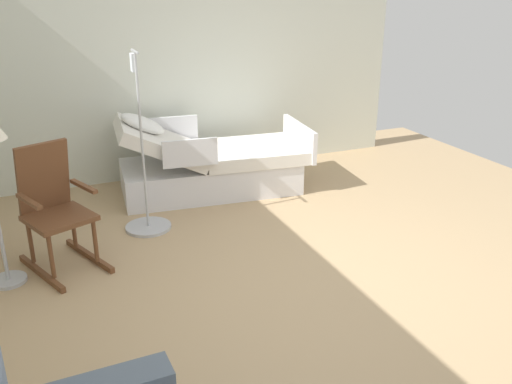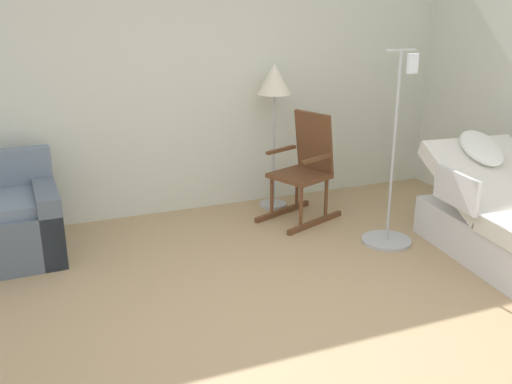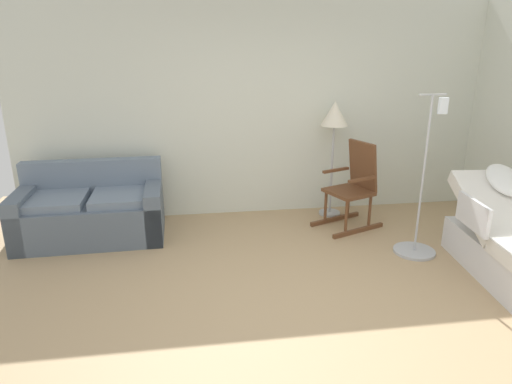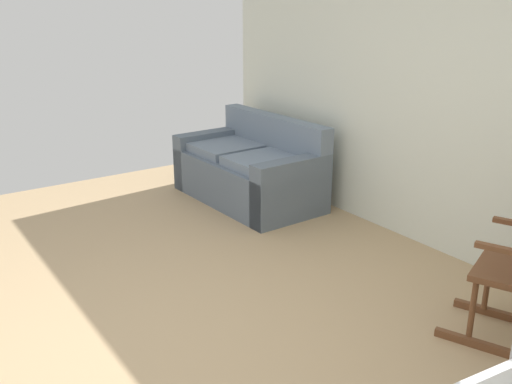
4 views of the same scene
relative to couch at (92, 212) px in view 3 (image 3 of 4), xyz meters
name	(u,v)px [view 3 (image 3 of 4)]	position (x,y,z in m)	size (l,w,h in m)	color
ground_plane	(304,317)	(2.03, -1.94, -0.31)	(7.32, 7.32, 0.00)	tan
back_wall	(258,110)	(2.03, 0.63, 1.04)	(6.06, 0.10, 2.70)	silver
couch	(92,212)	(0.00, 0.00, 0.00)	(1.62, 0.89, 0.85)	slate
rocking_chair	(354,187)	(3.09, -0.09, 0.20)	(0.88, 0.72, 1.05)	brown
floor_lamp	(334,122)	(2.94, 0.33, 0.92)	(0.34, 0.34, 1.48)	#B2B5BA
iv_pole	(417,231)	(3.51, -0.93, -0.06)	(0.44, 0.44, 1.69)	#B2B5BA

